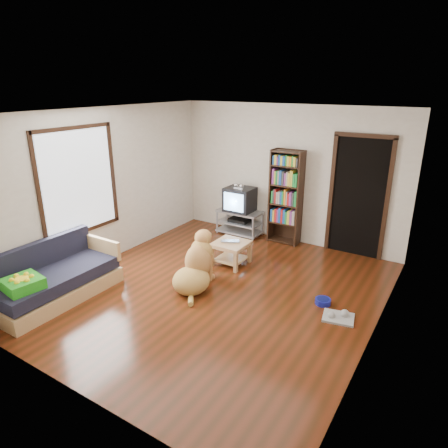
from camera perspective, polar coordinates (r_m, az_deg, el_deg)
The scene contains 18 objects.
ground at distance 6.10m, azimuth -1.10°, elevation -9.48°, with size 5.00×5.00×0.00m, color #501F0D.
ceiling at distance 5.34m, azimuth -1.29°, elevation 15.68°, with size 5.00×5.00×0.00m, color white.
wall_back at distance 7.72m, azimuth 9.10°, elevation 6.94°, with size 4.50×4.50×0.00m, color beige.
wall_front at distance 3.90m, azimuth -21.95°, elevation -7.31°, with size 4.50×4.50×0.00m, color beige.
wall_left at distance 7.03m, azimuth -16.78°, elevation 5.08°, with size 5.00×5.00×0.00m, color beige.
wall_right at distance 4.80m, azimuth 21.90°, elevation -2.21°, with size 5.00×5.00×0.00m, color beige.
green_cushion at distance 5.87m, azimuth -26.82°, elevation -7.62°, with size 0.44×0.44×0.15m, color green.
laptop at distance 6.74m, azimuth 0.87°, elevation -2.63°, with size 0.32×0.20×0.02m, color silver.
dog_bowl at distance 5.92m, azimuth 13.94°, elevation -10.68°, with size 0.22×0.22×0.08m, color navy.
grey_rag at distance 5.65m, azimuth 16.02°, elevation -12.73°, with size 0.40×0.32×0.03m, color #ABABAB.
window at distance 6.66m, azimuth -20.05°, elevation 5.73°, with size 0.03×1.46×1.70m.
doorway at distance 7.34m, azimuth 18.67°, elevation 4.03°, with size 1.03×0.05×2.19m.
tv_stand at distance 8.18m, azimuth 2.23°, elevation 0.38°, with size 0.90×0.45×0.50m.
crt_tv at distance 8.05m, azimuth 2.35°, elevation 3.60°, with size 0.55×0.52×0.58m.
bookshelf at distance 7.64m, azimuth 8.86°, elevation 4.49°, with size 0.60×0.30×1.80m.
sofa at distance 6.31m, azimuth -22.92°, elevation -7.44°, with size 0.80×1.80×0.80m.
coffee_table at distance 6.82m, azimuth 0.99°, elevation -3.57°, with size 0.55×0.55×0.40m.
dog at distance 6.08m, azimuth -4.00°, elevation -6.18°, with size 0.61×1.04×0.88m.
Camera 1 is at (2.93, -4.45, 2.98)m, focal length 32.00 mm.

